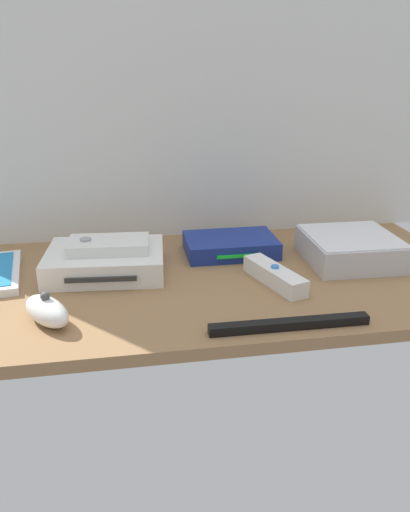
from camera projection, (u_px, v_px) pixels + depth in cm
name	position (u px, v px, depth cm)	size (l,w,h in cm)	color
ground_plane	(205.00, 282.00, 92.03)	(100.00, 48.00, 2.00)	#936D47
back_wall	(185.00, 84.00, 102.61)	(110.00, 1.20, 64.00)	silver
game_console	(105.00, 261.00, 92.67)	(22.25, 17.81, 4.40)	white
mini_computer	(351.00, 248.00, 97.86)	(17.41, 17.41, 5.30)	silver
network_router	(230.00, 245.00, 102.10)	(18.05, 12.45, 3.40)	navy
remote_wand	(275.00, 276.00, 88.31)	(7.96, 15.19, 3.40)	white
remote_nunchuk	(47.00, 311.00, 74.87)	(9.32, 10.72, 5.10)	white
remote_classic_pad	(108.00, 245.00, 91.46)	(14.94, 9.01, 2.40)	white
sensor_bar	(290.00, 324.00, 73.82)	(24.00, 1.80, 1.40)	black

